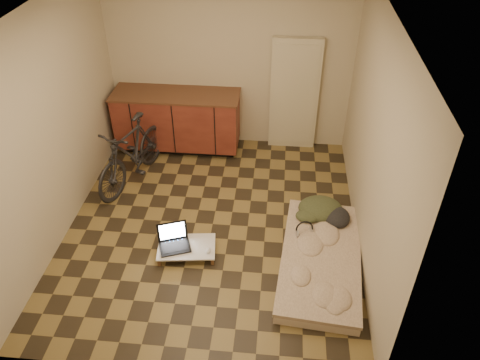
# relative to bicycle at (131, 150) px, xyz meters

# --- Properties ---
(room_shell) EXTENTS (3.50, 4.00, 2.60)m
(room_shell) POSITION_rel_bicycle_xyz_m (1.20, -0.81, 0.80)
(room_shell) COLOR brown
(room_shell) RESTS_ON ground
(cabinets) EXTENTS (1.84, 0.62, 0.91)m
(cabinets) POSITION_rel_bicycle_xyz_m (0.45, 0.89, -0.04)
(cabinets) COLOR black
(cabinets) RESTS_ON ground
(appliance_panel) EXTENTS (0.70, 0.10, 1.70)m
(appliance_panel) POSITION_rel_bicycle_xyz_m (2.15, 1.13, 0.35)
(appliance_panel) COLOR beige
(appliance_panel) RESTS_ON ground
(bicycle) EXTENTS (0.92, 1.62, 1.01)m
(bicycle) POSITION_rel_bicycle_xyz_m (0.00, 0.00, 0.00)
(bicycle) COLOR black
(bicycle) RESTS_ON ground
(futon) EXTENTS (1.02, 1.87, 0.15)m
(futon) POSITION_rel_bicycle_xyz_m (2.50, -1.36, -0.43)
(futon) COLOR beige
(futon) RESTS_ON ground
(clothing_pile) EXTENTS (0.61, 0.53, 0.23)m
(clothing_pile) POSITION_rel_bicycle_xyz_m (2.56, -0.67, -0.24)
(clothing_pile) COLOR #323921
(clothing_pile) RESTS_ON futon
(headphones) EXTENTS (0.28, 0.27, 0.15)m
(headphones) POSITION_rel_bicycle_xyz_m (2.31, -1.04, -0.27)
(headphones) COLOR black
(headphones) RESTS_ON futon
(lap_desk) EXTENTS (0.70, 0.50, 0.11)m
(lap_desk) POSITION_rel_bicycle_xyz_m (0.97, -1.33, -0.41)
(lap_desk) COLOR brown
(lap_desk) RESTS_ON ground
(laptop) EXTENTS (0.43, 0.41, 0.24)m
(laptop) POSITION_rel_bicycle_xyz_m (0.83, -1.32, -0.35)
(laptop) COLOR black
(laptop) RESTS_ON lap_desk
(mouse) EXTENTS (0.06, 0.09, 0.03)m
(mouse) POSITION_rel_bicycle_xyz_m (1.24, -1.39, -0.38)
(mouse) COLOR silver
(mouse) RESTS_ON lap_desk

